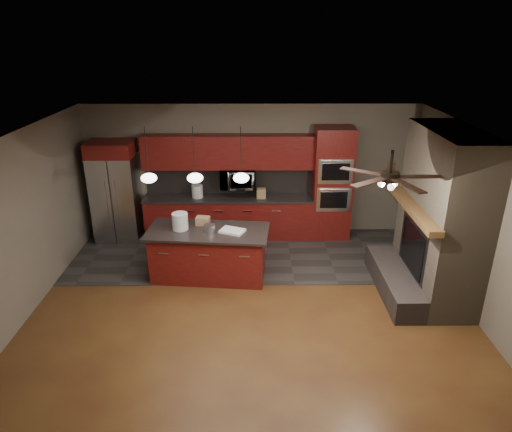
{
  "coord_description": "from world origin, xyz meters",
  "views": [
    {
      "loc": [
        0.04,
        -6.39,
        4.21
      ],
      "look_at": [
        0.09,
        0.6,
        1.33
      ],
      "focal_mm": 32.0,
      "sensor_mm": 36.0,
      "label": 1
    }
  ],
  "objects_px": {
    "oven_tower": "(332,184)",
    "kitchen_island": "(209,253)",
    "white_bucket": "(180,221)",
    "paint_tray": "(232,231)",
    "cardboard_box": "(203,221)",
    "counter_box": "(261,193)",
    "refrigerator": "(116,191)",
    "counter_bucket": "(197,191)",
    "microwave": "(238,178)",
    "paint_can": "(209,228)"
  },
  "relations": [
    {
      "from": "oven_tower",
      "to": "kitchen_island",
      "type": "distance_m",
      "value": 3.11
    },
    {
      "from": "white_bucket",
      "to": "paint_tray",
      "type": "bearing_deg",
      "value": -7.85
    },
    {
      "from": "cardboard_box",
      "to": "counter_box",
      "type": "xyz_separation_m",
      "value": [
        1.08,
        1.46,
        0.01
      ]
    },
    {
      "from": "refrigerator",
      "to": "counter_bucket",
      "type": "distance_m",
      "value": 1.69
    },
    {
      "from": "counter_bucket",
      "to": "counter_box",
      "type": "distance_m",
      "value": 1.35
    },
    {
      "from": "microwave",
      "to": "counter_box",
      "type": "distance_m",
      "value": 0.58
    },
    {
      "from": "paint_can",
      "to": "counter_bucket",
      "type": "relative_size",
      "value": 0.74
    },
    {
      "from": "refrigerator",
      "to": "paint_can",
      "type": "distance_m",
      "value": 2.73
    },
    {
      "from": "microwave",
      "to": "counter_bucket",
      "type": "height_order",
      "value": "microwave"
    },
    {
      "from": "paint_can",
      "to": "microwave",
      "type": "bearing_deg",
      "value": 76.59
    },
    {
      "from": "paint_tray",
      "to": "paint_can",
      "type": "bearing_deg",
      "value": -159.1
    },
    {
      "from": "kitchen_island",
      "to": "paint_can",
      "type": "bearing_deg",
      "value": -48.97
    },
    {
      "from": "refrigerator",
      "to": "kitchen_island",
      "type": "height_order",
      "value": "refrigerator"
    },
    {
      "from": "white_bucket",
      "to": "paint_can",
      "type": "height_order",
      "value": "white_bucket"
    },
    {
      "from": "kitchen_island",
      "to": "counter_bucket",
      "type": "xyz_separation_m",
      "value": [
        -0.38,
        1.76,
        0.57
      ]
    },
    {
      "from": "paint_tray",
      "to": "white_bucket",
      "type": "bearing_deg",
      "value": -164.39
    },
    {
      "from": "white_bucket",
      "to": "counter_bucket",
      "type": "distance_m",
      "value": 1.71
    },
    {
      "from": "paint_can",
      "to": "paint_tray",
      "type": "height_order",
      "value": "paint_can"
    },
    {
      "from": "white_bucket",
      "to": "paint_can",
      "type": "relative_size",
      "value": 1.52
    },
    {
      "from": "kitchen_island",
      "to": "cardboard_box",
      "type": "relative_size",
      "value": 9.33
    },
    {
      "from": "refrigerator",
      "to": "oven_tower",
      "type": "bearing_deg",
      "value": 0.93
    },
    {
      "from": "microwave",
      "to": "cardboard_box",
      "type": "bearing_deg",
      "value": -110.73
    },
    {
      "from": "microwave",
      "to": "paint_can",
      "type": "distance_m",
      "value": 1.94
    },
    {
      "from": "white_bucket",
      "to": "cardboard_box",
      "type": "distance_m",
      "value": 0.43
    },
    {
      "from": "microwave",
      "to": "refrigerator",
      "type": "bearing_deg",
      "value": -177.05
    },
    {
      "from": "counter_box",
      "to": "oven_tower",
      "type": "bearing_deg",
      "value": -1.63
    },
    {
      "from": "oven_tower",
      "to": "paint_tray",
      "type": "distance_m",
      "value": 2.73
    },
    {
      "from": "counter_bucket",
      "to": "counter_box",
      "type": "relative_size",
      "value": 1.28
    },
    {
      "from": "white_bucket",
      "to": "counter_bucket",
      "type": "xyz_separation_m",
      "value": [
        0.11,
        1.71,
        -0.04
      ]
    },
    {
      "from": "oven_tower",
      "to": "microwave",
      "type": "relative_size",
      "value": 3.25
    },
    {
      "from": "kitchen_island",
      "to": "white_bucket",
      "type": "bearing_deg",
      "value": 178.81
    },
    {
      "from": "kitchen_island",
      "to": "white_bucket",
      "type": "xyz_separation_m",
      "value": [
        -0.49,
        0.06,
        0.6
      ]
    },
    {
      "from": "microwave",
      "to": "refrigerator",
      "type": "xyz_separation_m",
      "value": [
        -2.55,
        -0.13,
        -0.24
      ]
    },
    {
      "from": "white_bucket",
      "to": "paint_tray",
      "type": "height_order",
      "value": "white_bucket"
    },
    {
      "from": "refrigerator",
      "to": "cardboard_box",
      "type": "xyz_separation_m",
      "value": [
        1.96,
        -1.43,
        -0.06
      ]
    },
    {
      "from": "paint_can",
      "to": "paint_tray",
      "type": "relative_size",
      "value": 0.48
    },
    {
      "from": "microwave",
      "to": "white_bucket",
      "type": "height_order",
      "value": "microwave"
    },
    {
      "from": "paint_can",
      "to": "counter_bucket",
      "type": "bearing_deg",
      "value": 102.88
    },
    {
      "from": "cardboard_box",
      "to": "white_bucket",
      "type": "bearing_deg",
      "value": -144.02
    },
    {
      "from": "oven_tower",
      "to": "refrigerator",
      "type": "relative_size",
      "value": 1.12
    },
    {
      "from": "kitchen_island",
      "to": "counter_box",
      "type": "distance_m",
      "value": 2.04
    },
    {
      "from": "refrigerator",
      "to": "microwave",
      "type": "bearing_deg",
      "value": 2.95
    },
    {
      "from": "microwave",
      "to": "cardboard_box",
      "type": "relative_size",
      "value": 3.08
    },
    {
      "from": "refrigerator",
      "to": "counter_box",
      "type": "height_order",
      "value": "refrigerator"
    },
    {
      "from": "microwave",
      "to": "paint_tray",
      "type": "xyz_separation_m",
      "value": [
        -0.05,
        -1.88,
        -0.36
      ]
    },
    {
      "from": "oven_tower",
      "to": "paint_tray",
      "type": "bearing_deg",
      "value": -137.91
    },
    {
      "from": "kitchen_island",
      "to": "white_bucket",
      "type": "height_order",
      "value": "white_bucket"
    },
    {
      "from": "paint_can",
      "to": "counter_box",
      "type": "bearing_deg",
      "value": 62.2
    },
    {
      "from": "microwave",
      "to": "cardboard_box",
      "type": "height_order",
      "value": "microwave"
    },
    {
      "from": "refrigerator",
      "to": "cardboard_box",
      "type": "distance_m",
      "value": 2.43
    }
  ]
}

